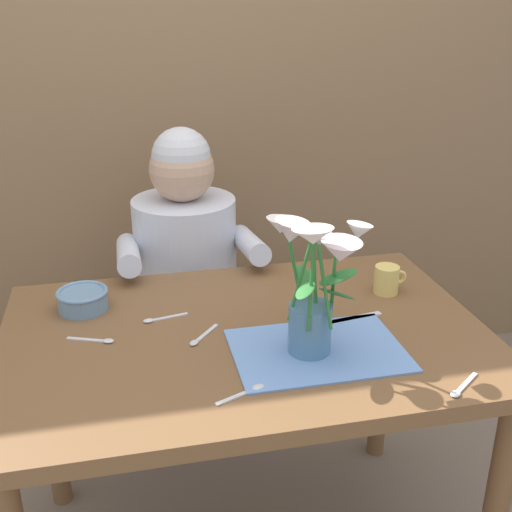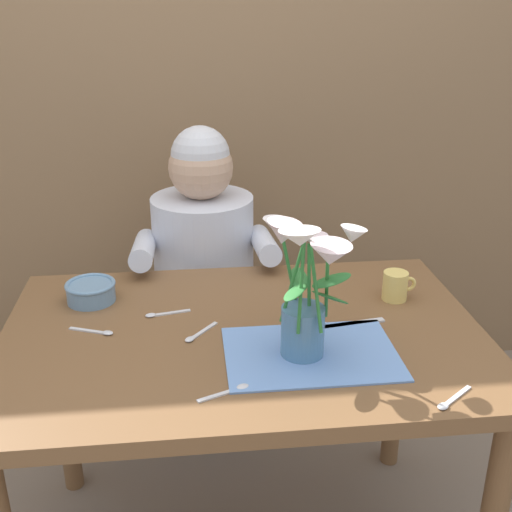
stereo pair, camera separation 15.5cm
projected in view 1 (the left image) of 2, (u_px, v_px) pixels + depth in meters
wood_panel_backdrop at (187, 73)px, 2.32m from camera, size 4.00×0.10×2.50m
dining_table at (246, 365)px, 1.61m from camera, size 1.20×0.80×0.74m
seated_person at (188, 293)px, 2.18m from camera, size 0.45×0.47×1.14m
striped_placemat at (318, 350)px, 1.48m from camera, size 0.40×0.28×0.00m
flower_vase at (313, 282)px, 1.40m from camera, size 0.24×0.28×0.35m
ceramic_bowl at (83, 299)px, 1.67m from camera, size 0.14×0.14×0.06m
dinner_knife at (348, 320)px, 1.62m from camera, size 0.19×0.05×0.00m
coffee_cup at (387, 280)px, 1.76m from camera, size 0.09×0.07×0.08m
spoon_0 at (461, 389)px, 1.34m from camera, size 0.10×0.08×0.01m
spoon_1 at (248, 392)px, 1.33m from camera, size 0.12×0.06×0.01m
spoon_2 at (98, 340)px, 1.52m from camera, size 0.12×0.06×0.01m
spoon_3 at (158, 319)px, 1.63m from camera, size 0.12×0.04×0.01m
spoon_4 at (200, 338)px, 1.53m from camera, size 0.09×0.10×0.01m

